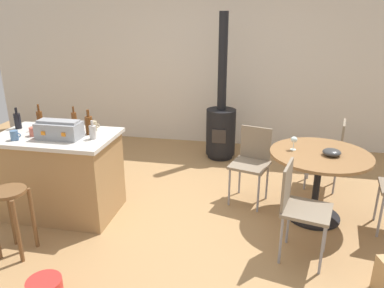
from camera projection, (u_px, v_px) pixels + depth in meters
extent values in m
plane|color=#A37A4C|center=(188.00, 218.00, 3.96)|extent=(8.80, 8.80, 0.00)
cube|color=beige|center=(220.00, 62.00, 5.87)|extent=(8.00, 0.10, 2.70)
cube|color=#A37A4C|center=(61.00, 176.00, 3.95)|extent=(1.17, 0.71, 0.86)
cube|color=beige|center=(55.00, 137.00, 3.80)|extent=(1.23, 0.77, 0.04)
cylinder|color=brown|center=(33.00, 218.00, 3.37)|extent=(0.04, 0.04, 0.61)
cylinder|color=brown|center=(11.00, 216.00, 3.41)|extent=(0.04, 0.04, 0.61)
cylinder|color=brown|center=(18.00, 232.00, 3.16)|extent=(0.04, 0.04, 0.61)
cylinder|color=brown|center=(8.00, 192.00, 3.18)|extent=(0.30, 0.30, 0.03)
cylinder|color=black|center=(313.00, 216.00, 3.97)|extent=(0.56, 0.56, 0.02)
cylinder|color=black|center=(316.00, 187.00, 3.86)|extent=(0.07, 0.07, 0.71)
cylinder|color=olive|center=(321.00, 154.00, 3.73)|extent=(1.02, 1.02, 0.03)
cube|color=#7F705B|center=(307.00, 210.00, 3.16)|extent=(0.48, 0.48, 0.03)
cube|color=#7F705B|center=(287.00, 186.00, 3.17)|extent=(0.11, 0.36, 0.40)
cylinder|color=gray|center=(288.00, 221.00, 3.46)|extent=(0.02, 0.02, 0.46)
cylinder|color=gray|center=(281.00, 240.00, 3.17)|extent=(0.02, 0.02, 0.46)
cylinder|color=gray|center=(322.00, 250.00, 3.03)|extent=(0.02, 0.02, 0.46)
cylinder|color=gray|center=(326.00, 230.00, 3.32)|extent=(0.02, 0.02, 0.46)
cylinder|color=gray|center=(380.00, 216.00, 3.55)|extent=(0.02, 0.02, 0.46)
cylinder|color=gray|center=(377.00, 201.00, 3.85)|extent=(0.02, 0.02, 0.46)
cube|color=#7F705B|center=(324.00, 151.00, 4.53)|extent=(0.47, 0.47, 0.03)
cube|color=#7F705B|center=(342.00, 138.00, 4.40)|extent=(0.10, 0.36, 0.40)
cylinder|color=gray|center=(335.00, 177.00, 4.41)|extent=(0.02, 0.02, 0.46)
cylinder|color=gray|center=(336.00, 167.00, 4.70)|extent=(0.02, 0.02, 0.46)
cylinder|color=gray|center=(309.00, 163.00, 4.83)|extent=(0.02, 0.02, 0.46)
cylinder|color=gray|center=(306.00, 172.00, 4.53)|extent=(0.02, 0.02, 0.46)
cube|color=#7F705B|center=(250.00, 165.00, 4.14)|extent=(0.49, 0.49, 0.03)
cube|color=#7F705B|center=(256.00, 143.00, 4.23)|extent=(0.35, 0.12, 0.40)
cylinder|color=gray|center=(267.00, 182.00, 4.29)|extent=(0.02, 0.02, 0.45)
cylinder|color=gray|center=(240.00, 176.00, 4.44)|extent=(0.02, 0.02, 0.45)
cylinder|color=gray|center=(229.00, 187.00, 4.15)|extent=(0.02, 0.02, 0.45)
cylinder|color=gray|center=(258.00, 194.00, 4.01)|extent=(0.02, 0.02, 0.45)
cylinder|color=black|center=(220.00, 155.00, 5.63)|extent=(0.37, 0.37, 0.06)
cylinder|color=black|center=(221.00, 132.00, 5.51)|extent=(0.44, 0.44, 0.69)
cube|color=#2D2826|center=(219.00, 136.00, 5.30)|extent=(0.20, 0.02, 0.20)
cylinder|color=black|center=(223.00, 62.00, 5.16)|extent=(0.13, 0.13, 1.37)
cube|color=gray|center=(59.00, 130.00, 3.66)|extent=(0.44, 0.22, 0.16)
cube|color=gray|center=(58.00, 121.00, 3.63)|extent=(0.41, 0.13, 0.02)
cube|color=orange|center=(43.00, 133.00, 3.57)|extent=(0.04, 0.01, 0.04)
cube|color=orange|center=(63.00, 135.00, 3.53)|extent=(0.04, 0.01, 0.04)
cylinder|color=#603314|center=(89.00, 125.00, 3.79)|extent=(0.08, 0.08, 0.19)
cylinder|color=#603314|center=(88.00, 113.00, 3.74)|extent=(0.03, 0.03, 0.07)
cylinder|color=#B7B2AD|center=(93.00, 132.00, 3.64)|extent=(0.07, 0.07, 0.14)
cylinder|color=#B7B2AD|center=(92.00, 123.00, 3.61)|extent=(0.03, 0.03, 0.05)
cylinder|color=#603314|center=(40.00, 121.00, 3.93)|extent=(0.06, 0.06, 0.20)
cylinder|color=#603314|center=(38.00, 108.00, 3.88)|extent=(0.02, 0.02, 0.08)
cylinder|color=#603314|center=(74.00, 120.00, 3.98)|extent=(0.06, 0.06, 0.18)
cylinder|color=#603314|center=(73.00, 110.00, 3.94)|extent=(0.02, 0.02, 0.07)
cylinder|color=black|center=(18.00, 121.00, 3.97)|extent=(0.07, 0.07, 0.17)
cylinder|color=black|center=(16.00, 111.00, 3.93)|extent=(0.03, 0.03, 0.06)
cylinder|color=#DB6651|center=(34.00, 131.00, 3.75)|extent=(0.09, 0.09, 0.09)
torus|color=#DB6651|center=(39.00, 131.00, 3.74)|extent=(0.05, 0.01, 0.05)
cylinder|color=#383838|center=(51.00, 127.00, 3.91)|extent=(0.08, 0.08, 0.08)
torus|color=#383838|center=(55.00, 127.00, 3.89)|extent=(0.05, 0.01, 0.05)
cylinder|color=#4C7099|center=(14.00, 135.00, 3.62)|extent=(0.08, 0.08, 0.10)
torus|color=#4C7099|center=(19.00, 135.00, 3.61)|extent=(0.05, 0.01, 0.05)
cylinder|color=tan|center=(93.00, 126.00, 3.93)|extent=(0.08, 0.08, 0.10)
torus|color=tan|center=(98.00, 125.00, 3.92)|extent=(0.05, 0.01, 0.05)
cylinder|color=silver|center=(293.00, 149.00, 3.82)|extent=(0.06, 0.06, 0.00)
cylinder|color=silver|center=(293.00, 146.00, 3.81)|extent=(0.01, 0.01, 0.08)
ellipsoid|color=silver|center=(294.00, 140.00, 3.79)|extent=(0.07, 0.07, 0.06)
ellipsoid|color=#383838|center=(332.00, 152.00, 3.65)|extent=(0.18, 0.18, 0.07)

